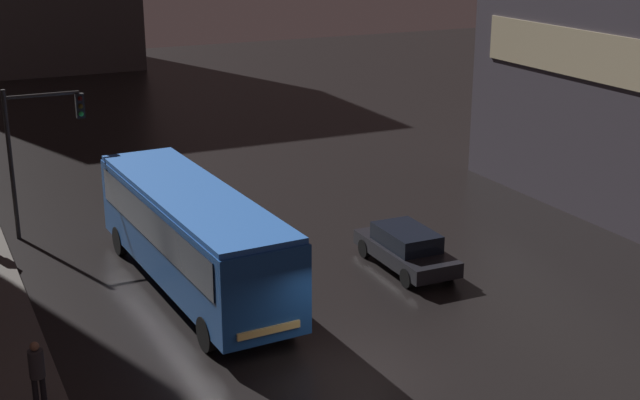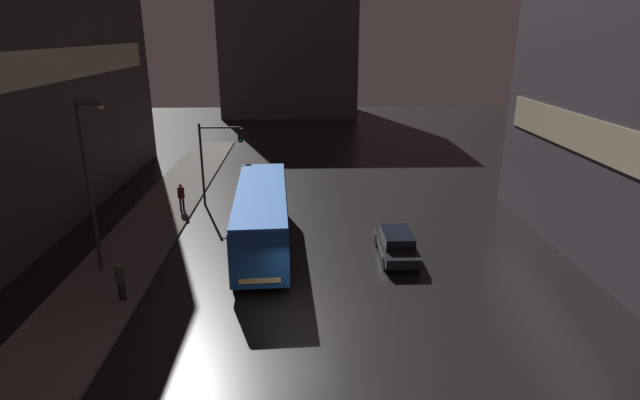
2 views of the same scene
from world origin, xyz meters
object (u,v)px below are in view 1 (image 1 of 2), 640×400
object	(u,v)px
pedestrian_mid	(37,369)
bus_near	(192,229)
car_taxi	(406,248)
traffic_light_main	(37,137)

from	to	relation	value
pedestrian_mid	bus_near	bearing A→B (deg)	94.69
car_taxi	pedestrian_mid	distance (m)	13.22
bus_near	car_taxi	size ratio (longest dim) A/B	2.59
pedestrian_mid	traffic_light_main	distance (m)	13.17
car_taxi	pedestrian_mid	size ratio (longest dim) A/B	2.50
traffic_light_main	bus_near	bearing A→B (deg)	-64.75
bus_near	pedestrian_mid	xyz separation A→B (m)	(-5.57, -5.53, -0.84)
bus_near	traffic_light_main	xyz separation A→B (m)	(-3.40, 7.21, 1.71)
traffic_light_main	car_taxi	bearing A→B (deg)	-39.52
bus_near	car_taxi	world-z (taller)	bus_near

